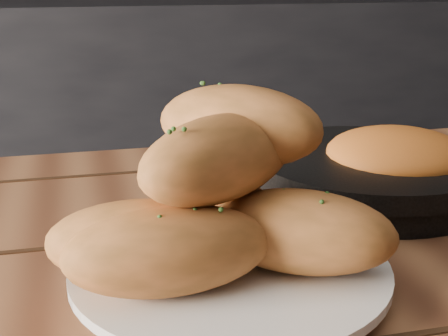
# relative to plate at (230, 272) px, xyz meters

# --- Properties ---
(counter) EXTENTS (2.80, 0.60, 0.90)m
(counter) POSITION_rel_plate_xyz_m (-0.15, 1.42, -0.31)
(counter) COLOR black
(counter) RESTS_ON ground
(plate) EXTENTS (0.25, 0.25, 0.02)m
(plate) POSITION_rel_plate_xyz_m (0.00, 0.00, 0.00)
(plate) COLOR white
(plate) RESTS_ON table
(bread_rolls) EXTENTS (0.27, 0.22, 0.14)m
(bread_rolls) POSITION_rel_plate_xyz_m (-0.01, -0.00, 0.06)
(bread_rolls) COLOR #C67037
(bread_rolls) RESTS_ON plate
(skillet) EXTENTS (0.39, 0.26, 0.05)m
(skillet) POSITION_rel_plate_xyz_m (0.20, 0.16, 0.01)
(skillet) COLOR black
(skillet) RESTS_ON table
(bowl) EXTENTS (0.18, 0.18, 0.07)m
(bowl) POSITION_rel_plate_xyz_m (0.23, 0.16, 0.02)
(bowl) COLOR white
(bowl) RESTS_ON table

